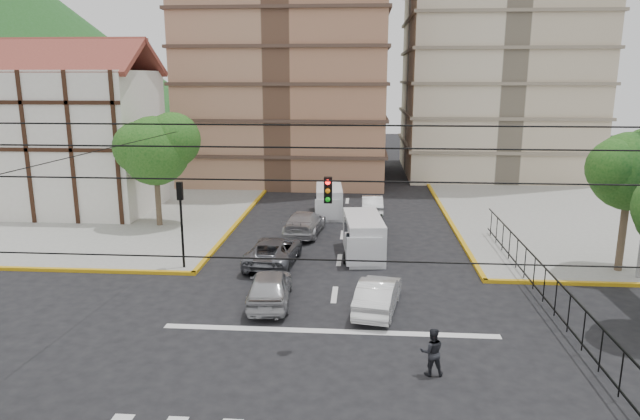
# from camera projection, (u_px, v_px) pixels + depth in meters

# --- Properties ---
(ground) EXTENTS (160.00, 160.00, 0.00)m
(ground) POSITION_uv_depth(u_px,v_px,m) (328.00, 346.00, 20.83)
(ground) COLOR black
(ground) RESTS_ON ground
(sidewalk_nw) EXTENTS (26.00, 26.00, 0.15)m
(sidewalk_nw) POSITION_uv_depth(u_px,v_px,m) (72.00, 210.00, 41.70)
(sidewalk_nw) COLOR gray
(sidewalk_nw) RESTS_ON ground
(sidewalk_ne) EXTENTS (26.00, 26.00, 0.15)m
(sidewalk_ne) POSITION_uv_depth(u_px,v_px,m) (639.00, 220.00, 38.76)
(sidewalk_ne) COLOR gray
(sidewalk_ne) RESTS_ON ground
(stop_line) EXTENTS (13.00, 0.40, 0.01)m
(stop_line) POSITION_uv_depth(u_px,v_px,m) (329.00, 331.00, 22.00)
(stop_line) COLOR silver
(stop_line) RESTS_ON ground
(tudor_building) EXTENTS (10.80, 8.05, 12.23)m
(tudor_building) POSITION_uv_depth(u_px,v_px,m) (79.00, 139.00, 40.45)
(tudor_building) COLOR silver
(tudor_building) RESTS_ON ground
(distant_hill) EXTENTS (70.00, 70.00, 28.00)m
(distant_hill) POSITION_uv_depth(u_px,v_px,m) (7.00, 48.00, 89.64)
(distant_hill) COLOR #1F531B
(distant_hill) RESTS_ON ground
(park_fence) EXTENTS (0.10, 22.50, 1.66)m
(park_fence) POSITION_uv_depth(u_px,v_px,m) (542.00, 305.00, 24.54)
(park_fence) COLOR black
(park_fence) RESTS_ON ground
(tree_park_c) EXTENTS (4.65, 3.80, 7.25)m
(tree_park_c) POSITION_uv_depth(u_px,v_px,m) (632.00, 168.00, 27.33)
(tree_park_c) COLOR #473828
(tree_park_c) RESTS_ON ground
(tree_tudor) EXTENTS (5.39, 4.40, 7.43)m
(tree_tudor) POSITION_uv_depth(u_px,v_px,m) (156.00, 147.00, 36.06)
(tree_tudor) COLOR #473828
(tree_tudor) RESTS_ON ground
(traffic_light_nw) EXTENTS (0.28, 0.22, 4.40)m
(traffic_light_nw) POSITION_uv_depth(u_px,v_px,m) (181.00, 210.00, 28.27)
(traffic_light_nw) COLOR black
(traffic_light_nw) RESTS_ON ground
(traffic_light_hanging) EXTENTS (18.00, 9.12, 0.92)m
(traffic_light_hanging) POSITION_uv_depth(u_px,v_px,m) (324.00, 200.00, 17.51)
(traffic_light_hanging) COLOR black
(traffic_light_hanging) RESTS_ON ground
(van_right_lane) EXTENTS (2.38, 5.01, 2.18)m
(van_right_lane) POSITION_uv_depth(u_px,v_px,m) (363.00, 238.00, 30.85)
(van_right_lane) COLOR silver
(van_right_lane) RESTS_ON ground
(van_left_lane) EXTENTS (2.12, 4.67, 2.05)m
(van_left_lane) POSITION_uv_depth(u_px,v_px,m) (329.00, 202.00, 40.09)
(van_left_lane) COLOR silver
(van_left_lane) RESTS_ON ground
(car_silver_front_left) EXTENTS (2.13, 4.61, 1.53)m
(car_silver_front_left) POSITION_uv_depth(u_px,v_px,m) (270.00, 287.00, 24.53)
(car_silver_front_left) COLOR #A4A5A9
(car_silver_front_left) RESTS_ON ground
(car_white_front_right) EXTENTS (2.22, 4.49, 1.41)m
(car_white_front_right) POSITION_uv_depth(u_px,v_px,m) (378.00, 294.00, 23.82)
(car_white_front_right) COLOR white
(car_white_front_right) RESTS_ON ground
(car_grey_mid_left) EXTENTS (2.70, 5.29, 1.43)m
(car_grey_mid_left) POSITION_uv_depth(u_px,v_px,m) (274.00, 251.00, 29.76)
(car_grey_mid_left) COLOR slate
(car_grey_mid_left) RESTS_ON ground
(car_silver_rear_left) EXTENTS (2.53, 5.25, 1.47)m
(car_silver_rear_left) POSITION_uv_depth(u_px,v_px,m) (304.00, 223.00, 35.37)
(car_silver_rear_left) COLOR #ACABB0
(car_silver_rear_left) RESTS_ON ground
(car_darkgrey_mid_right) EXTENTS (1.84, 4.38, 1.48)m
(car_darkgrey_mid_right) POSITION_uv_depth(u_px,v_px,m) (369.00, 220.00, 36.04)
(car_darkgrey_mid_right) COLOR #2A2A2D
(car_darkgrey_mid_right) RESTS_ON ground
(car_white_rear_right) EXTENTS (1.51, 4.18, 1.37)m
(car_white_rear_right) POSITION_uv_depth(u_px,v_px,m) (372.00, 205.00, 40.65)
(car_white_rear_right) COLOR white
(car_white_rear_right) RESTS_ON ground
(pedestrian_crosswalk) EXTENTS (0.85, 0.69, 1.63)m
(pedestrian_crosswalk) POSITION_uv_depth(u_px,v_px,m) (432.00, 352.00, 18.63)
(pedestrian_crosswalk) COLOR black
(pedestrian_crosswalk) RESTS_ON ground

